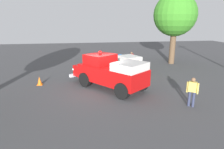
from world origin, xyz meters
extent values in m
plane|color=#424244|center=(0.00, 0.00, 0.00)|extent=(60.00, 60.00, 0.00)
cylinder|color=black|center=(1.21, -0.72, 0.52)|extent=(0.89, 1.02, 1.04)
cylinder|color=black|center=(-0.37, -1.95, 0.52)|extent=(0.89, 1.02, 1.04)
cylinder|color=black|center=(-0.95, 2.04, 0.52)|extent=(0.89, 1.02, 1.04)
cylinder|color=black|center=(-2.52, 0.80, 0.52)|extent=(0.89, 1.02, 1.04)
cube|color=#B70C0C|center=(-0.66, 0.04, 1.05)|extent=(4.67, 5.15, 1.10)
cube|color=#B70C0C|center=(1.09, -2.21, 0.92)|extent=(1.94, 1.79, 0.84)
cube|color=#B70C0C|center=(0.05, -0.87, 1.95)|extent=(2.54, 2.51, 0.76)
cube|color=silver|center=(-1.61, 1.26, 1.80)|extent=(2.59, 2.55, 0.60)
cube|color=silver|center=(1.37, -2.56, 0.92)|extent=(1.21, 0.98, 0.64)
cube|color=silver|center=(1.43, -2.64, 0.50)|extent=(1.89, 1.54, 0.24)
sphere|color=white|center=(1.99, -2.08, 1.00)|extent=(0.36, 0.36, 0.26)
sphere|color=white|center=(0.76, -3.04, 1.00)|extent=(0.36, 0.36, 0.26)
sphere|color=red|center=(0.05, -0.87, 2.45)|extent=(0.39, 0.39, 0.28)
cylinder|color=black|center=(-1.67, -5.88, 0.34)|extent=(0.48, 0.73, 0.68)
cylinder|color=black|center=(-3.20, -6.45, 0.34)|extent=(0.48, 0.73, 0.68)
cylinder|color=black|center=(-2.69, -3.16, 0.34)|extent=(0.48, 0.73, 0.68)
cylinder|color=black|center=(-4.23, -3.74, 0.34)|extent=(0.48, 0.73, 0.68)
cube|color=gold|center=(-2.95, -4.81, 0.62)|extent=(3.17, 4.56, 0.64)
cube|color=gold|center=(-2.44, -6.17, 0.98)|extent=(2.03, 1.89, 0.20)
cube|color=white|center=(-3.05, -4.53, 1.18)|extent=(2.13, 2.33, 0.56)
cube|color=silver|center=(-2.18, -6.85, 0.40)|extent=(1.83, 0.82, 0.20)
cylinder|color=#B7BABF|center=(-4.37, -7.61, 0.22)|extent=(0.03, 0.03, 0.44)
cylinder|color=#B7BABF|center=(-3.93, -7.65, 0.22)|extent=(0.03, 0.03, 0.44)
cylinder|color=#B7BABF|center=(-4.41, -8.05, 0.22)|extent=(0.03, 0.03, 0.44)
cylinder|color=#B7BABF|center=(-3.97, -8.09, 0.22)|extent=(0.03, 0.03, 0.44)
cube|color=#1959A5|center=(-4.17, -7.85, 0.46)|extent=(0.52, 0.52, 0.04)
cube|color=#1959A5|center=(-4.19, -8.09, 0.74)|extent=(0.48, 0.08, 0.56)
cube|color=#B7BABF|center=(-4.41, -7.83, 0.62)|extent=(0.07, 0.44, 0.03)
cube|color=#B7BABF|center=(-3.93, -7.87, 0.62)|extent=(0.07, 0.44, 0.03)
cylinder|color=#B7BABF|center=(-3.16, -7.74, 0.22)|extent=(0.03, 0.03, 0.44)
cylinder|color=#B7BABF|center=(-2.73, -7.65, 0.22)|extent=(0.03, 0.03, 0.44)
cylinder|color=#B7BABF|center=(-3.06, -8.17, 0.22)|extent=(0.03, 0.03, 0.44)
cylinder|color=#B7BABF|center=(-2.63, -8.08, 0.22)|extent=(0.03, 0.03, 0.44)
cube|color=#1959A5|center=(-2.90, -7.91, 0.46)|extent=(0.57, 0.57, 0.04)
cube|color=#1959A5|center=(-2.84, -8.14, 0.74)|extent=(0.48, 0.15, 0.56)
cube|color=#B7BABF|center=(-3.13, -7.96, 0.62)|extent=(0.13, 0.44, 0.03)
cube|color=#B7BABF|center=(-2.66, -7.86, 0.62)|extent=(0.13, 0.44, 0.03)
cylinder|color=#B7BABF|center=(-0.85, -3.32, 0.22)|extent=(0.04, 0.04, 0.44)
cylinder|color=#B7BABF|center=(-1.03, -2.92, 0.22)|extent=(0.04, 0.04, 0.44)
cylinder|color=#B7BABF|center=(-0.45, -3.15, 0.22)|extent=(0.04, 0.04, 0.44)
cylinder|color=#B7BABF|center=(-0.62, -2.74, 0.22)|extent=(0.04, 0.04, 0.44)
cube|color=beige|center=(-0.74, -3.03, 0.46)|extent=(0.63, 0.63, 0.04)
cube|color=beige|center=(-0.52, -2.94, 0.74)|extent=(0.23, 0.46, 0.56)
cube|color=#B7BABF|center=(-0.64, -3.25, 0.62)|extent=(0.42, 0.21, 0.03)
cube|color=#B7BABF|center=(-0.83, -2.81, 0.62)|extent=(0.42, 0.21, 0.03)
cylinder|color=#383842|center=(-4.25, -7.58, 0.23)|extent=(0.14, 0.14, 0.45)
cylinder|color=#383842|center=(-4.05, -7.59, 0.23)|extent=(0.14, 0.14, 0.45)
cube|color=#383842|center=(-4.26, -7.73, 0.51)|extent=(0.19, 0.45, 0.13)
cube|color=#383842|center=(-4.06, -7.75, 0.51)|extent=(0.19, 0.45, 0.13)
cube|color=maroon|center=(-4.18, -7.94, 0.81)|extent=(0.42, 0.25, 0.54)
sphere|color=brown|center=(-4.18, -7.92, 1.18)|extent=(0.24, 0.24, 0.22)
cylinder|color=#2D334C|center=(-4.61, 3.77, 0.44)|extent=(0.21, 0.21, 0.88)
cylinder|color=#2D334C|center=(-4.44, 3.63, 0.44)|extent=(0.21, 0.21, 0.88)
cube|color=gold|center=(-4.52, 3.70, 1.16)|extent=(0.49, 0.47, 0.56)
cylinder|color=gold|center=(-4.73, 3.87, 1.10)|extent=(0.14, 0.14, 0.60)
cylinder|color=gold|center=(-4.31, 3.53, 1.10)|extent=(0.14, 0.14, 0.60)
sphere|color=brown|center=(-4.52, 3.70, 1.56)|extent=(0.32, 0.32, 0.23)
cylinder|color=brown|center=(-8.60, -7.23, 1.83)|extent=(0.62, 0.62, 3.67)
sphere|color=#357F22|center=(-8.60, -7.23, 5.25)|extent=(4.51, 4.51, 4.51)
cube|color=orange|center=(4.54, -1.67, 0.02)|extent=(0.40, 0.40, 0.04)
cone|color=orange|center=(4.54, -1.67, 0.33)|extent=(0.32, 0.32, 0.60)
camera|label=1|loc=(1.48, 12.99, 4.65)|focal=31.49mm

